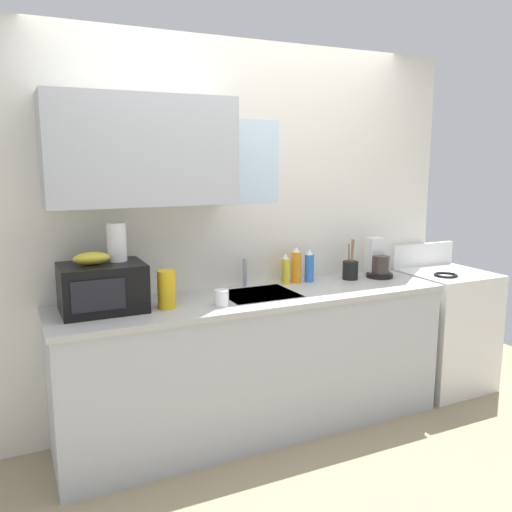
% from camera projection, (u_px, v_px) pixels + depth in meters
% --- Properties ---
extents(kitchen_wall_assembly, '(3.30, 0.42, 2.50)m').
position_uv_depth(kitchen_wall_assembly, '(217.00, 218.00, 3.50)').
color(kitchen_wall_assembly, silver).
rests_on(kitchen_wall_assembly, ground).
extents(counter_unit, '(2.53, 0.63, 0.90)m').
position_uv_depth(counter_unit, '(256.00, 362.00, 3.45)').
color(counter_unit, '#B2B7BC').
rests_on(counter_unit, ground).
extents(sink_faucet, '(0.03, 0.03, 0.19)m').
position_uv_depth(sink_faucet, '(245.00, 273.00, 3.58)').
color(sink_faucet, '#B2B5BA').
rests_on(sink_faucet, counter_unit).
extents(stove_range, '(0.60, 0.60, 1.08)m').
position_uv_depth(stove_range, '(444.00, 328.00, 4.13)').
color(stove_range, white).
rests_on(stove_range, ground).
extents(microwave, '(0.46, 0.35, 0.27)m').
position_uv_depth(microwave, '(102.00, 288.00, 2.99)').
color(microwave, black).
rests_on(microwave, counter_unit).
extents(banana_bunch, '(0.20, 0.11, 0.07)m').
position_uv_depth(banana_bunch, '(92.00, 258.00, 2.94)').
color(banana_bunch, gold).
rests_on(banana_bunch, microwave).
extents(paper_towel_roll, '(0.11, 0.11, 0.22)m').
position_uv_depth(paper_towel_roll, '(117.00, 242.00, 3.04)').
color(paper_towel_roll, white).
rests_on(paper_towel_roll, microwave).
extents(coffee_maker, '(0.19, 0.21, 0.28)m').
position_uv_depth(coffee_maker, '(378.00, 262.00, 3.88)').
color(coffee_maker, black).
rests_on(coffee_maker, counter_unit).
extents(dish_soap_bottle_yellow, '(0.06, 0.06, 0.21)m').
position_uv_depth(dish_soap_bottle_yellow, '(285.00, 270.00, 3.65)').
color(dish_soap_bottle_yellow, yellow).
rests_on(dish_soap_bottle_yellow, counter_unit).
extents(dish_soap_bottle_orange, '(0.07, 0.07, 0.25)m').
position_uv_depth(dish_soap_bottle_orange, '(296.00, 266.00, 3.69)').
color(dish_soap_bottle_orange, orange).
rests_on(dish_soap_bottle_orange, counter_unit).
extents(dish_soap_bottle_blue, '(0.06, 0.06, 0.23)m').
position_uv_depth(dish_soap_bottle_blue, '(309.00, 267.00, 3.72)').
color(dish_soap_bottle_blue, blue).
rests_on(dish_soap_bottle_blue, counter_unit).
extents(cereal_canister, '(0.10, 0.10, 0.22)m').
position_uv_depth(cereal_canister, '(167.00, 289.00, 3.05)').
color(cereal_canister, gold).
rests_on(cereal_canister, counter_unit).
extents(mug_white, '(0.08, 0.08, 0.09)m').
position_uv_depth(mug_white, '(222.00, 298.00, 3.11)').
color(mug_white, white).
rests_on(mug_white, counter_unit).
extents(utensil_crock, '(0.11, 0.11, 0.29)m').
position_uv_depth(utensil_crock, '(350.00, 269.00, 3.80)').
color(utensil_crock, black).
rests_on(utensil_crock, counter_unit).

